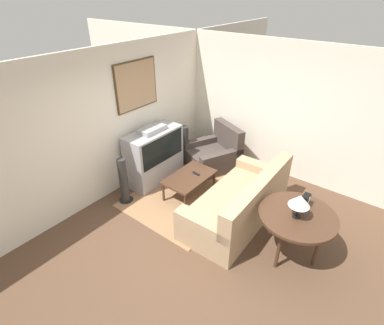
{
  "coord_description": "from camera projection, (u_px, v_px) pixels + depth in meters",
  "views": [
    {
      "loc": [
        -2.89,
        -2.09,
        3.52
      ],
      "look_at": [
        0.76,
        0.78,
        0.75
      ],
      "focal_mm": 28.0,
      "sensor_mm": 36.0,
      "label": 1
    }
  ],
  "objects": [
    {
      "name": "console_table",
      "position": [
        298.0,
        218.0,
        4.22
      ],
      "size": [
        1.09,
        1.09,
        0.75
      ],
      "color": "#472D1E",
      "rests_on": "ground_plane"
    },
    {
      "name": "mantel_clock",
      "position": [
        305.0,
        201.0,
        4.3
      ],
      "size": [
        0.15,
        0.1,
        0.19
      ],
      "color": "black",
      "rests_on": "console_table"
    },
    {
      "name": "speaker_tower_right",
      "position": [
        185.0,
        146.0,
        6.64
      ],
      "size": [
        0.27,
        0.27,
        0.9
      ],
      "color": "black",
      "rests_on": "ground_plane"
    },
    {
      "name": "couch",
      "position": [
        240.0,
        204.0,
        5.09
      ],
      "size": [
        2.19,
        1.06,
        0.93
      ],
      "rotation": [
        0.0,
        0.0,
        3.17
      ],
      "color": "tan",
      "rests_on": "ground_plane"
    },
    {
      "name": "armchair",
      "position": [
        214.0,
        155.0,
        6.62
      ],
      "size": [
        1.29,
        1.26,
        0.92
      ],
      "rotation": [
        0.0,
        0.0,
        -1.99
      ],
      "color": "#473D38",
      "rests_on": "ground_plane"
    },
    {
      "name": "speaker_tower_left",
      "position": [
        124.0,
        182.0,
        5.45
      ],
      "size": [
        0.27,
        0.27,
        0.9
      ],
      "color": "black",
      "rests_on": "ground_plane"
    },
    {
      "name": "coffee_table",
      "position": [
        189.0,
        178.0,
        5.62
      ],
      "size": [
        1.0,
        0.62,
        0.43
      ],
      "color": "#472D1E",
      "rests_on": "ground_plane"
    },
    {
      "name": "table_lamp",
      "position": [
        300.0,
        201.0,
        4.01
      ],
      "size": [
        0.29,
        0.29,
        0.37
      ],
      "color": "black",
      "rests_on": "console_table"
    },
    {
      "name": "tv",
      "position": [
        154.0,
        156.0,
        6.02
      ],
      "size": [
        1.2,
        0.53,
        1.18
      ],
      "color": "#9E9EA3",
      "rests_on": "ground_plane"
    },
    {
      "name": "ground_plane",
      "position": [
        201.0,
        236.0,
        4.87
      ],
      "size": [
        12.0,
        12.0,
        0.0
      ],
      "primitive_type": "plane",
      "color": "brown"
    },
    {
      "name": "area_rug",
      "position": [
        187.0,
        196.0,
        5.77
      ],
      "size": [
        2.15,
        1.8,
        0.01
      ],
      "color": "#99704C",
      "rests_on": "ground_plane"
    },
    {
      "name": "wall_back",
      "position": [
        106.0,
        126.0,
        5.31
      ],
      "size": [
        12.0,
        0.1,
        2.7
      ],
      "color": "silver",
      "rests_on": "ground_plane"
    },
    {
      "name": "remote",
      "position": [
        196.0,
        173.0,
        5.66
      ],
      "size": [
        0.06,
        0.16,
        0.02
      ],
      "color": "black",
      "rests_on": "coffee_table"
    },
    {
      "name": "wall_right",
      "position": [
        281.0,
        111.0,
        5.95
      ],
      "size": [
        0.06,
        12.0,
        2.7
      ],
      "color": "silver",
      "rests_on": "ground_plane"
    }
  ]
}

